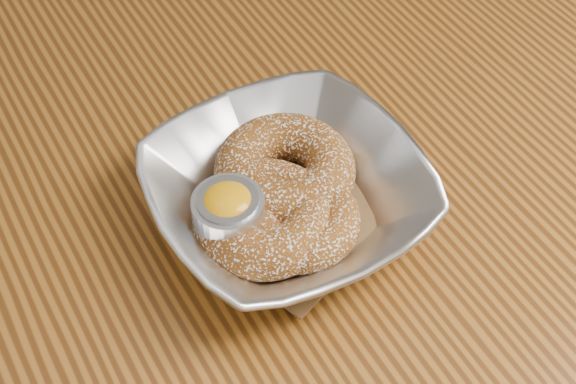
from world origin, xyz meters
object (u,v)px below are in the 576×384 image
serving_bowl (288,195)px  donut_back (285,170)px  donut_extra (264,218)px  donut_front (298,220)px  ramekin (229,218)px  table (174,266)px

serving_bowl → donut_back: size_ratio=1.88×
serving_bowl → donut_extra: serving_bowl is taller
donut_front → donut_extra: donut_extra is taller
ramekin → serving_bowl: bearing=5.8°
serving_bowl → table: bearing=140.1°
serving_bowl → donut_extra: (-0.03, -0.01, 0.00)m
donut_back → ramekin: size_ratio=1.97×
donut_front → donut_extra: bearing=150.2°
table → serving_bowl: serving_bowl is taller
donut_extra → serving_bowl: bearing=23.8°
donut_back → serving_bowl: bearing=-113.5°
table → donut_extra: (0.05, -0.08, 0.13)m
table → serving_bowl: bearing=-39.9°
donut_extra → ramekin: size_ratio=1.90×
donut_extra → ramekin: (-0.03, 0.01, 0.01)m
serving_bowl → donut_back: bearing=66.5°
table → serving_bowl: 0.16m
table → donut_extra: 0.16m
serving_bowl → donut_back: 0.02m
serving_bowl → ramekin: ramekin is taller
table → donut_back: size_ratio=10.56×
donut_extra → ramekin: 0.03m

